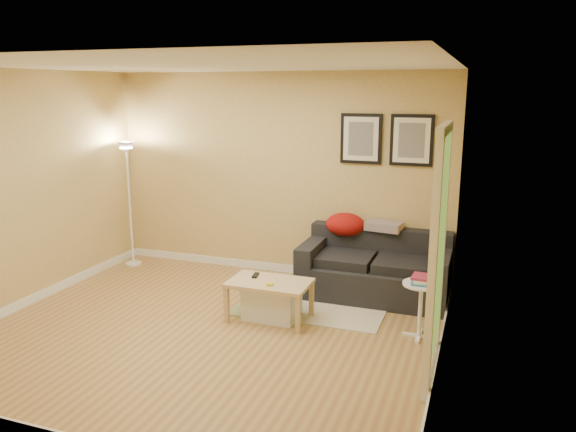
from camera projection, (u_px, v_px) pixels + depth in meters
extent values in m
plane|color=#AB8749|center=(209.00, 331.00, 5.62)|extent=(4.50, 4.50, 0.00)
plane|color=white|center=(199.00, 65.00, 5.04)|extent=(4.50, 4.50, 0.00)
plane|color=tan|center=(278.00, 175.00, 7.16)|extent=(4.50, 0.00, 4.50)
plane|color=tan|center=(53.00, 267.00, 3.50)|extent=(4.50, 0.00, 4.50)
plane|color=tan|center=(21.00, 191.00, 6.07)|extent=(0.00, 4.00, 4.00)
plane|color=tan|center=(447.00, 224.00, 4.59)|extent=(0.00, 4.00, 4.00)
cube|color=white|center=(278.00, 268.00, 7.44)|extent=(4.50, 0.02, 0.10)
cube|color=white|center=(33.00, 298.00, 6.35)|extent=(0.02, 4.00, 0.10)
cube|color=white|center=(437.00, 362.00, 4.87)|extent=(0.02, 4.00, 0.10)
cube|color=beige|center=(327.00, 310.00, 6.12)|extent=(1.25, 0.85, 0.01)
cube|color=#668C4C|center=(263.00, 310.00, 6.12)|extent=(0.70, 0.50, 0.01)
cube|color=black|center=(256.00, 275.00, 5.96)|extent=(0.08, 0.17, 0.02)
cylinder|color=yellow|center=(270.00, 284.00, 5.68)|extent=(0.07, 0.07, 0.03)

